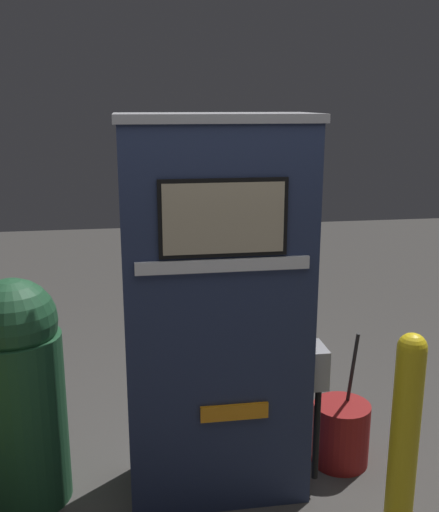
# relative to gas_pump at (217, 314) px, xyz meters

# --- Properties ---
(ground_plane) EXTENTS (14.00, 14.00, 0.00)m
(ground_plane) POSITION_rel_gas_pump_xyz_m (-0.00, -0.21, -0.96)
(ground_plane) COLOR #423F3D
(gas_pump) EXTENTS (0.99, 0.46, 1.91)m
(gas_pump) POSITION_rel_gas_pump_xyz_m (0.00, 0.00, 0.00)
(gas_pump) COLOR #232D4C
(gas_pump) RESTS_ON ground_plane
(safety_bollard) EXTENTS (0.12, 0.12, 1.03)m
(safety_bollard) POSITION_rel_gas_pump_xyz_m (0.74, -0.56, -0.42)
(safety_bollard) COLOR yellow
(safety_bollard) RESTS_ON ground_plane
(trash_bin) EXTENTS (0.44, 0.44, 1.16)m
(trash_bin) POSITION_rel_gas_pump_xyz_m (-0.97, 0.06, -0.37)
(trash_bin) COLOR #1E4C2D
(trash_bin) RESTS_ON ground_plane
(squeegee_bucket) EXTENTS (0.31, 0.31, 0.79)m
(squeegee_bucket) POSITION_rel_gas_pump_xyz_m (0.71, 0.11, -0.78)
(squeegee_bucket) COLOR maroon
(squeegee_bucket) RESTS_ON ground_plane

